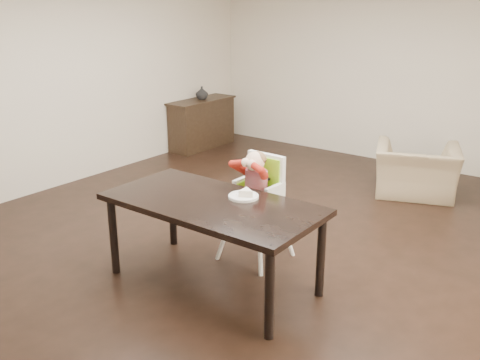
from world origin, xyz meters
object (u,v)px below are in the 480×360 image
(dining_table, at_px, (212,210))
(armchair, at_px, (417,162))
(high_chair, at_px, (258,183))
(sideboard, at_px, (202,123))

(dining_table, relative_size, armchair, 1.86)
(high_chair, height_order, armchair, high_chair)
(high_chair, bearing_deg, sideboard, 139.89)
(dining_table, bearing_deg, high_chair, 89.26)
(dining_table, height_order, high_chair, high_chair)
(high_chair, relative_size, sideboard, 0.82)
(high_chair, xyz_separation_m, sideboard, (-3.04, 2.74, -0.33))
(armchair, xyz_separation_m, sideboard, (-3.62, 0.17, -0.03))
(sideboard, bearing_deg, high_chair, -42.05)
(sideboard, bearing_deg, armchair, -2.75)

